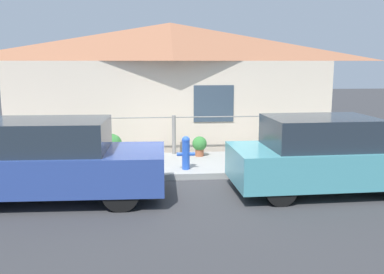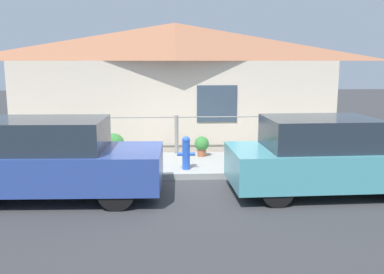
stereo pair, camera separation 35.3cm
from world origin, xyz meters
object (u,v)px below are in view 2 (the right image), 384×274
fire_hydrant (186,152)px  potted_plant_near_hydrant (202,145)px  potted_plant_by_fence (114,145)px  car_left (53,159)px  car_right (324,157)px

fire_hydrant → potted_plant_near_hydrant: 1.41m
fire_hydrant → potted_plant_by_fence: 2.09m
potted_plant_by_fence → car_left: bearing=-107.0°
car_left → fire_hydrant: car_left is taller
car_right → potted_plant_near_hydrant: (-2.14, 2.83, -0.30)m
car_left → potted_plant_near_hydrant: bearing=44.9°
car_left → car_right: bearing=1.7°
car_left → car_right: car_left is taller
car_left → fire_hydrant: 2.97m
car_right → fire_hydrant: size_ratio=4.93×
potted_plant_near_hydrant → car_right: bearing=-52.9°
car_left → potted_plant_by_fence: bearing=74.8°
car_right → potted_plant_near_hydrant: car_right is taller
car_right → potted_plant_near_hydrant: 3.56m
fire_hydrant → potted_plant_near_hydrant: size_ratio=1.48×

